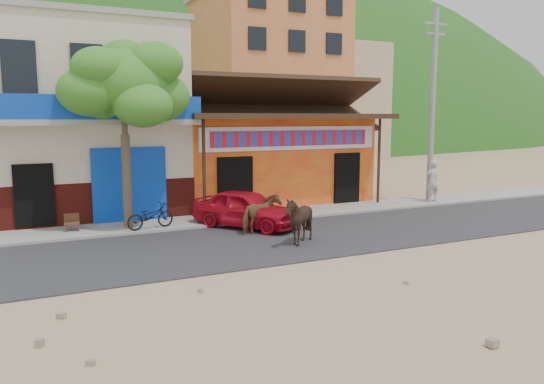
{
  "coord_description": "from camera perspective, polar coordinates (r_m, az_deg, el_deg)",
  "views": [
    {
      "loc": [
        -7.77,
        -11.38,
        3.66
      ],
      "look_at": [
        -0.79,
        3.0,
        1.4
      ],
      "focal_mm": 35.0,
      "sensor_mm": 36.0,
      "label": 1
    }
  ],
  "objects": [
    {
      "name": "apartment_rear",
      "position": [
        48.77,
        6.08,
        9.58
      ],
      "size": [
        8.0,
        8.0,
        10.0
      ],
      "primitive_type": "cube",
      "color": "tan",
      "rests_on": "ground"
    },
    {
      "name": "cafe_chair_right",
      "position": [
        17.78,
        -20.77,
        -2.36
      ],
      "size": [
        0.49,
        0.49,
        0.98
      ],
      "primitive_type": null,
      "rotation": [
        0.0,
        0.0,
        -0.08
      ],
      "color": "#452317",
      "rests_on": "sidewalk"
    },
    {
      "name": "cow_tan",
      "position": [
        16.76,
        -1.18,
        -2.35
      ],
      "size": [
        1.55,
        1.18,
        1.19
      ],
      "primitive_type": "imported",
      "rotation": [
        0.0,
        0.0,
        2.01
      ],
      "color": "brown",
      "rests_on": "road"
    },
    {
      "name": "cow_dark",
      "position": [
        15.17,
        2.92,
        -3.04
      ],
      "size": [
        1.36,
        1.23,
        1.41
      ],
      "primitive_type": "imported",
      "rotation": [
        0.0,
        0.0,
        -1.64
      ],
      "color": "black",
      "rests_on": "road"
    },
    {
      "name": "sidewalk",
      "position": [
        19.38,
        -1.79,
        -2.67
      ],
      "size": [
        60.0,
        2.0,
        0.12
      ],
      "primitive_type": "cube",
      "color": "gray",
      "rests_on": "ground"
    },
    {
      "name": "cafe_building",
      "position": [
        21.5,
        -20.01,
        7.14
      ],
      "size": [
        7.0,
        6.0,
        7.0
      ],
      "primitive_type": "cube",
      "color": "beige",
      "rests_on": "ground"
    },
    {
      "name": "tree",
      "position": [
        17.48,
        -15.53,
        5.98
      ],
      "size": [
        3.0,
        3.0,
        6.0
      ],
      "primitive_type": null,
      "color": "#2D721E",
      "rests_on": "sidewalk"
    },
    {
      "name": "ground",
      "position": [
        14.26,
        8.2,
        -6.91
      ],
      "size": [
        120.0,
        120.0,
        0.0
      ],
      "primitive_type": "plane",
      "color": "#9E825B",
      "rests_on": "ground"
    },
    {
      "name": "utility_pole",
      "position": [
        23.61,
        16.87,
        8.82
      ],
      "size": [
        0.24,
        0.24,
        8.0
      ],
      "primitive_type": "cylinder",
      "color": "gray",
      "rests_on": "sidewalk"
    },
    {
      "name": "red_car",
      "position": [
        17.52,
        -2.78,
        -1.79
      ],
      "size": [
        3.3,
        3.88,
        1.26
      ],
      "primitive_type": "imported",
      "rotation": [
        0.0,
        0.0,
        0.6
      ],
      "color": "#B60D1D",
      "rests_on": "road"
    },
    {
      "name": "road",
      "position": [
        16.32,
        3.26,
        -4.86
      ],
      "size": [
        60.0,
        5.0,
        0.04
      ],
      "primitive_type": "cube",
      "color": "#28282B",
      "rests_on": "ground"
    },
    {
      "name": "hillside",
      "position": [
        82.17,
        -20.94,
        13.35
      ],
      "size": [
        100.0,
        40.0,
        24.0
      ],
      "primitive_type": "ellipsoid",
      "color": "#194C14",
      "rests_on": "ground"
    },
    {
      "name": "pedestrian",
      "position": [
        23.33,
        16.86,
        1.14
      ],
      "size": [
        0.67,
        0.46,
        1.75
      ],
      "primitive_type": "imported",
      "rotation": [
        0.0,
        0.0,
        3.21
      ],
      "color": "#BDBDBD",
      "rests_on": "sidewalk"
    },
    {
      "name": "dance_club",
      "position": [
        23.58,
        -1.35,
        3.52
      ],
      "size": [
        8.0,
        6.0,
        3.6
      ],
      "primitive_type": "cube",
      "color": "orange",
      "rests_on": "ground"
    },
    {
      "name": "scooter",
      "position": [
        17.38,
        -12.96,
        -2.53
      ],
      "size": [
        1.64,
        0.84,
        0.82
      ],
      "primitive_type": "imported",
      "rotation": [
        0.0,
        0.0,
        1.77
      ],
      "color": "black",
      "rests_on": "sidewalk"
    },
    {
      "name": "apartment_front",
      "position": [
        39.22,
        -0.56,
        11.47
      ],
      "size": [
        9.0,
        9.0,
        12.0
      ],
      "primitive_type": "cube",
      "color": "#CC723F",
      "rests_on": "ground"
    }
  ]
}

